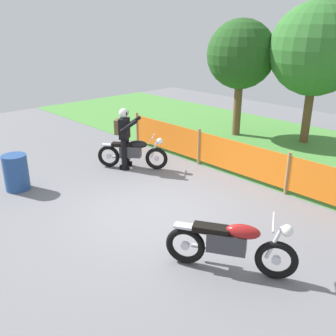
{
  "coord_description": "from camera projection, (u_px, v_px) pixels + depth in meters",
  "views": [
    {
      "loc": [
        5.41,
        -4.75,
        3.8
      ],
      "look_at": [
        -0.07,
        0.37,
        0.9
      ],
      "focal_mm": 40.01,
      "sensor_mm": 36.0,
      "label": 1
    }
  ],
  "objects": [
    {
      "name": "ground",
      "position": [
        158.0,
        212.0,
        8.08
      ],
      "size": [
        24.0,
        24.0,
        0.02
      ],
      "primitive_type": "cube",
      "color": "slate"
    },
    {
      "name": "grass_verge",
      "position": [
        299.0,
        151.0,
        11.92
      ],
      "size": [
        24.0,
        6.4,
        0.01
      ],
      "primitive_type": "cube",
      "color": "#4C8C3D",
      "rests_on": "ground"
    },
    {
      "name": "barrier_fence",
      "position": [
        239.0,
        158.0,
        9.69
      ],
      "size": [
        8.48,
        0.08,
        1.05
      ],
      "color": "#997547",
      "rests_on": "ground"
    },
    {
      "name": "tree_leftmost",
      "position": [
        241.0,
        55.0,
        12.7
      ],
      "size": [
        2.33,
        2.33,
        3.99
      ],
      "color": "brown",
      "rests_on": "ground"
    },
    {
      "name": "tree_near_left",
      "position": [
        316.0,
        49.0,
        11.75
      ],
      "size": [
        2.92,
        2.92,
        4.51
      ],
      "color": "brown",
      "rests_on": "ground"
    },
    {
      "name": "motorcycle_lead",
      "position": [
        133.0,
        152.0,
        10.38
      ],
      "size": [
        1.62,
        1.33,
        0.94
      ],
      "rotation": [
        0.0,
        0.0,
        0.68
      ],
      "color": "black",
      "rests_on": "ground"
    },
    {
      "name": "motorcycle_trailing",
      "position": [
        231.0,
        244.0,
        6.0
      ],
      "size": [
        1.9,
        1.2,
        1.01
      ],
      "rotation": [
        0.0,
        0.0,
        0.53
      ],
      "color": "black",
      "rests_on": "ground"
    },
    {
      "name": "rider_lead",
      "position": [
        124.0,
        135.0,
        10.23
      ],
      "size": [
        0.78,
        0.74,
        1.69
      ],
      "rotation": [
        0.0,
        0.0,
        0.68
      ],
      "color": "black",
      "rests_on": "ground"
    },
    {
      "name": "oil_drum",
      "position": [
        16.0,
        172.0,
        9.04
      ],
      "size": [
        0.58,
        0.58,
        0.88
      ],
      "primitive_type": "cylinder",
      "color": "navy",
      "rests_on": "ground"
    }
  ]
}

